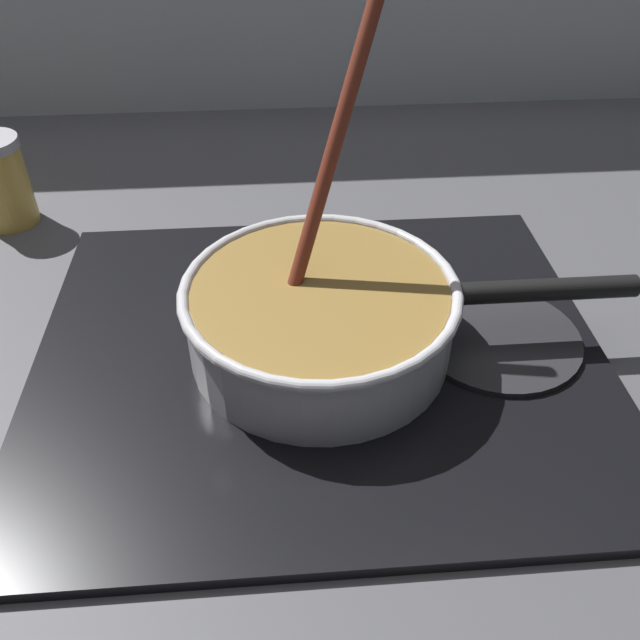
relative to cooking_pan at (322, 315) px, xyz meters
name	(u,v)px	position (x,y,z in m)	size (l,w,h in m)	color
ground	(339,473)	(0.00, -0.13, -0.07)	(2.40, 1.60, 0.04)	#4C4C51
hob_plate	(320,353)	(0.00, 0.00, -0.05)	(0.56, 0.48, 0.01)	black
burner_ring	(320,345)	(0.00, 0.00, -0.04)	(0.17, 0.17, 0.01)	#592D0C
spare_burner	(497,337)	(0.18, 0.00, -0.04)	(0.17, 0.17, 0.01)	#262628
cooking_pan	(322,315)	(0.00, 0.00, 0.00)	(0.44, 0.26, 0.31)	silver
condiment_jar	(0,181)	(-0.39, 0.30, 0.00)	(0.07, 0.07, 0.11)	gold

